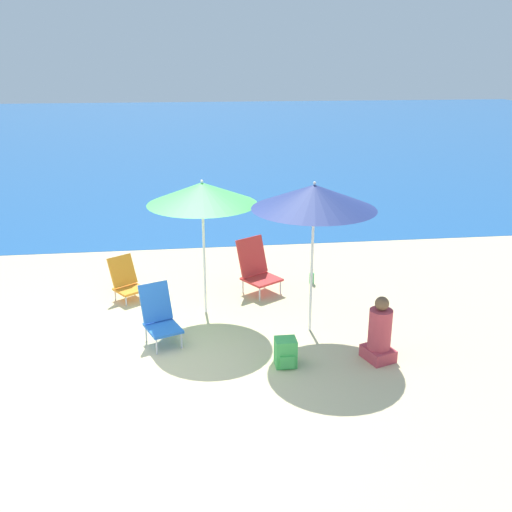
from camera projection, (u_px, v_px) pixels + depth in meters
ground_plane at (142, 372)px, 6.96m from camera, size 60.00×60.00×0.00m
sea_water at (171, 130)px, 30.12m from camera, size 60.00×40.00×0.01m
beach_umbrella_green at (202, 193)px, 8.00m from camera, size 1.57×1.57×2.03m
beach_umbrella_navy at (314, 197)px, 7.41m from camera, size 1.65×1.65×2.12m
beach_chair_blue at (159, 315)px, 7.61m from camera, size 0.60×0.71×0.78m
beach_chair_orange at (126, 280)px, 9.02m from camera, size 0.62×0.65×0.67m
beach_chair_red at (256, 267)px, 9.26m from camera, size 0.76×0.79×0.87m
person_seated_near at (380, 334)px, 7.15m from camera, size 0.42×0.46×0.86m
backpack_green at (286, 353)px, 7.06m from camera, size 0.26×0.26×0.36m
water_bottle at (312, 278)px, 9.67m from camera, size 0.08×0.08×0.26m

